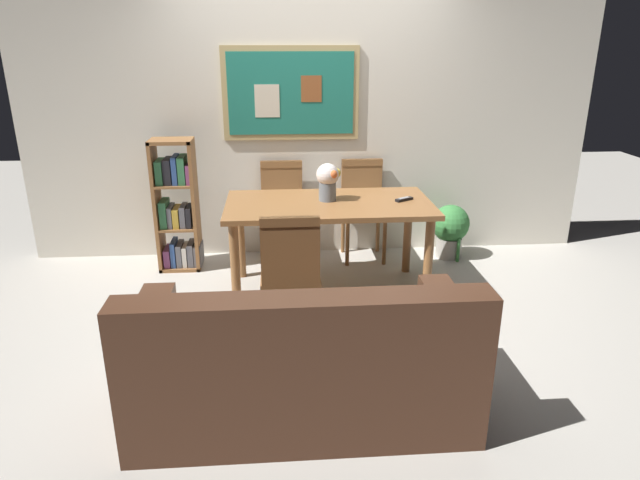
{
  "coord_description": "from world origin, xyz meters",
  "views": [
    {
      "loc": [
        -0.32,
        -3.76,
        1.96
      ],
      "look_at": [
        -0.04,
        -0.15,
        0.65
      ],
      "focal_mm": 31.32,
      "sensor_mm": 36.0,
      "label": 1
    }
  ],
  "objects_px": {
    "bookshelf": "(178,210)",
    "potted_ivy": "(450,229)",
    "dining_table": "(329,214)",
    "flower_vase": "(328,180)",
    "dining_chair_far_right": "(363,201)",
    "tv_remote": "(404,199)",
    "dining_chair_near_left": "(290,266)",
    "dining_chair_far_left": "(282,203)",
    "leather_couch": "(303,366)"
  },
  "relations": [
    {
      "from": "bookshelf",
      "to": "potted_ivy",
      "type": "bearing_deg",
      "value": 1.34
    },
    {
      "from": "dining_table",
      "to": "flower_vase",
      "type": "height_order",
      "value": "flower_vase"
    },
    {
      "from": "dining_chair_far_right",
      "to": "flower_vase",
      "type": "distance_m",
      "value": 0.9
    },
    {
      "from": "flower_vase",
      "to": "tv_remote",
      "type": "xyz_separation_m",
      "value": [
        0.6,
        -0.06,
        -0.16
      ]
    },
    {
      "from": "potted_ivy",
      "to": "dining_chair_far_right",
      "type": "bearing_deg",
      "value": 171.99
    },
    {
      "from": "potted_ivy",
      "to": "flower_vase",
      "type": "height_order",
      "value": "flower_vase"
    },
    {
      "from": "dining_table",
      "to": "potted_ivy",
      "type": "height_order",
      "value": "dining_table"
    },
    {
      "from": "dining_table",
      "to": "dining_chair_near_left",
      "type": "relative_size",
      "value": 1.77
    },
    {
      "from": "dining_chair_far_left",
      "to": "leather_couch",
      "type": "relative_size",
      "value": 0.51
    },
    {
      "from": "dining_table",
      "to": "potted_ivy",
      "type": "relative_size",
      "value": 2.82
    },
    {
      "from": "dining_chair_far_left",
      "to": "bookshelf",
      "type": "bearing_deg",
      "value": -170.48
    },
    {
      "from": "dining_chair_far_right",
      "to": "leather_couch",
      "type": "distance_m",
      "value": 2.49
    },
    {
      "from": "dining_table",
      "to": "bookshelf",
      "type": "relative_size",
      "value": 1.38
    },
    {
      "from": "leather_couch",
      "to": "bookshelf",
      "type": "relative_size",
      "value": 1.55
    },
    {
      "from": "dining_chair_far_right",
      "to": "tv_remote",
      "type": "height_order",
      "value": "dining_chair_far_right"
    },
    {
      "from": "bookshelf",
      "to": "tv_remote",
      "type": "height_order",
      "value": "bookshelf"
    },
    {
      "from": "dining_table",
      "to": "potted_ivy",
      "type": "xyz_separation_m",
      "value": [
        1.21,
        0.66,
        -0.37
      ]
    },
    {
      "from": "potted_ivy",
      "to": "flower_vase",
      "type": "bearing_deg",
      "value": -153.64
    },
    {
      "from": "dining_chair_far_right",
      "to": "tv_remote",
      "type": "bearing_deg",
      "value": -74.94
    },
    {
      "from": "dining_table",
      "to": "tv_remote",
      "type": "xyz_separation_m",
      "value": [
        0.6,
        0.0,
        0.11
      ]
    },
    {
      "from": "dining_table",
      "to": "dining_chair_far_right",
      "type": "distance_m",
      "value": 0.87
    },
    {
      "from": "dining_table",
      "to": "leather_couch",
      "type": "bearing_deg",
      "value": -100.07
    },
    {
      "from": "dining_table",
      "to": "flower_vase",
      "type": "bearing_deg",
      "value": 91.83
    },
    {
      "from": "dining_chair_near_left",
      "to": "dining_chair_far_right",
      "type": "relative_size",
      "value": 1.0
    },
    {
      "from": "potted_ivy",
      "to": "tv_remote",
      "type": "bearing_deg",
      "value": -132.95
    },
    {
      "from": "flower_vase",
      "to": "tv_remote",
      "type": "distance_m",
      "value": 0.62
    },
    {
      "from": "dining_chair_near_left",
      "to": "dining_chair_far_right",
      "type": "xyz_separation_m",
      "value": [
        0.72,
        1.52,
        0.0
      ]
    },
    {
      "from": "dining_table",
      "to": "tv_remote",
      "type": "relative_size",
      "value": 10.27
    },
    {
      "from": "tv_remote",
      "to": "flower_vase",
      "type": "bearing_deg",
      "value": 174.67
    },
    {
      "from": "dining_chair_far_right",
      "to": "dining_chair_far_left",
      "type": "height_order",
      "value": "same"
    },
    {
      "from": "dining_chair_near_left",
      "to": "flower_vase",
      "type": "distance_m",
      "value": 0.95
    },
    {
      "from": "dining_chair_far_left",
      "to": "bookshelf",
      "type": "relative_size",
      "value": 0.78
    },
    {
      "from": "dining_chair_near_left",
      "to": "dining_table",
      "type": "bearing_deg",
      "value": 66.54
    },
    {
      "from": "dining_table",
      "to": "dining_chair_near_left",
      "type": "height_order",
      "value": "dining_chair_near_left"
    },
    {
      "from": "leather_couch",
      "to": "flower_vase",
      "type": "bearing_deg",
      "value": 80.33
    },
    {
      "from": "dining_chair_far_right",
      "to": "dining_table",
      "type": "bearing_deg",
      "value": -116.8
    },
    {
      "from": "bookshelf",
      "to": "potted_ivy",
      "type": "relative_size",
      "value": 2.04
    },
    {
      "from": "dining_chair_near_left",
      "to": "tv_remote",
      "type": "height_order",
      "value": "dining_chair_near_left"
    },
    {
      "from": "dining_chair_far_right",
      "to": "flower_vase",
      "type": "height_order",
      "value": "flower_vase"
    },
    {
      "from": "bookshelf",
      "to": "leather_couch",
      "type": "bearing_deg",
      "value": -65.87
    },
    {
      "from": "dining_chair_near_left",
      "to": "flower_vase",
      "type": "height_order",
      "value": "flower_vase"
    },
    {
      "from": "dining_chair_near_left",
      "to": "bookshelf",
      "type": "bearing_deg",
      "value": 125.12
    },
    {
      "from": "dining_chair_near_left",
      "to": "dining_chair_far_left",
      "type": "bearing_deg",
      "value": 91.24
    },
    {
      "from": "dining_chair_far_left",
      "to": "bookshelf",
      "type": "xyz_separation_m",
      "value": [
        -0.92,
        -0.15,
        0.01
      ]
    },
    {
      "from": "dining_chair_far_left",
      "to": "dining_chair_far_right",
      "type": "bearing_deg",
      "value": 1.45
    },
    {
      "from": "flower_vase",
      "to": "dining_table",
      "type": "bearing_deg",
      "value": -88.17
    },
    {
      "from": "dining_chair_near_left",
      "to": "bookshelf",
      "type": "xyz_separation_m",
      "value": [
        -0.95,
        1.35,
        0.01
      ]
    },
    {
      "from": "dining_chair_far_left",
      "to": "flower_vase",
      "type": "height_order",
      "value": "flower_vase"
    },
    {
      "from": "dining_chair_far_left",
      "to": "leather_couch",
      "type": "distance_m",
      "value": 2.38
    },
    {
      "from": "dining_table",
      "to": "potted_ivy",
      "type": "bearing_deg",
      "value": 28.56
    }
  ]
}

